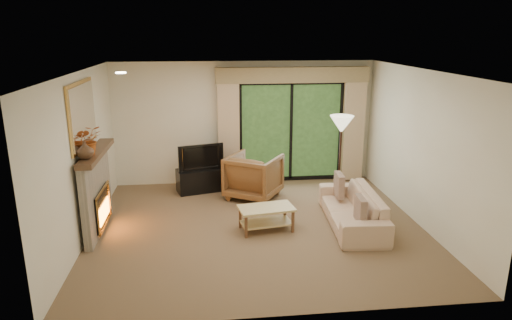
{
  "coord_description": "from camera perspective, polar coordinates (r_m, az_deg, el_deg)",
  "views": [
    {
      "loc": [
        -0.83,
        -7.04,
        3.19
      ],
      "look_at": [
        0.0,
        0.3,
        1.1
      ],
      "focal_mm": 32.0,
      "sensor_mm": 36.0,
      "label": 1
    }
  ],
  "objects": [
    {
      "name": "armchair",
      "position": [
        8.99,
        -0.28,
        -2.04
      ],
      "size": [
        1.3,
        1.3,
        0.87
      ],
      "primitive_type": "imported",
      "rotation": [
        0.0,
        0.0,
        2.59
      ],
      "color": "brown",
      "rests_on": "floor"
    },
    {
      "name": "sofa",
      "position": [
        7.96,
        11.93,
        -5.91
      ],
      "size": [
        0.93,
        2.07,
        0.59
      ],
      "primitive_type": "imported",
      "rotation": [
        0.0,
        0.0,
        -1.64
      ],
      "color": "#D0AB8C",
      "rests_on": "floor"
    },
    {
      "name": "pillow_near",
      "position": [
        7.35,
        12.91,
        -6.05
      ],
      "size": [
        0.13,
        0.4,
        0.4
      ],
      "primitive_type": "cube",
      "rotation": [
        0.0,
        0.0,
        -0.07
      ],
      "color": "#4E3428",
      "rests_on": "sofa"
    },
    {
      "name": "branches",
      "position": [
        7.4,
        -20.22,
        2.38
      ],
      "size": [
        0.5,
        0.47,
        0.45
      ],
      "primitive_type": "imported",
      "rotation": [
        0.0,
        0.0,
        0.32
      ],
      "color": "#A74B18",
      "rests_on": "fireplace"
    },
    {
      "name": "cornice",
      "position": [
        9.62,
        4.63,
        10.56
      ],
      "size": [
        3.2,
        0.24,
        0.32
      ],
      "primitive_type": "cube",
      "color": "#9A835A",
      "rests_on": "wall_back"
    },
    {
      "name": "floor",
      "position": [
        7.77,
        0.25,
        -8.43
      ],
      "size": [
        5.5,
        5.5,
        0.0
      ],
      "primitive_type": "plane",
      "color": "brown",
      "rests_on": "ground"
    },
    {
      "name": "wall_front",
      "position": [
        4.99,
        3.63,
        -6.52
      ],
      "size": [
        5.0,
        0.0,
        5.0
      ],
      "primitive_type": "plane",
      "rotation": [
        -1.57,
        0.0,
        0.0
      ],
      "color": "white",
      "rests_on": "ground"
    },
    {
      "name": "media_console",
      "position": [
        9.46,
        -6.93,
        -2.49
      ],
      "size": [
        1.03,
        0.67,
        0.48
      ],
      "primitive_type": "cube",
      "rotation": [
        0.0,
        0.0,
        0.27
      ],
      "color": "black",
      "rests_on": "floor"
    },
    {
      "name": "curtain_left",
      "position": [
        9.6,
        -3.45,
        3.81
      ],
      "size": [
        0.45,
        0.18,
        2.35
      ],
      "primitive_type": "cube",
      "color": "tan",
      "rests_on": "floor"
    },
    {
      "name": "curtain_right",
      "position": [
        10.1,
        12.07,
        4.09
      ],
      "size": [
        0.45,
        0.18,
        2.35
      ],
      "primitive_type": "cube",
      "color": "tan",
      "rests_on": "floor"
    },
    {
      "name": "coffee_table",
      "position": [
        7.61,
        1.28,
        -7.33
      ],
      "size": [
        0.96,
        0.63,
        0.4
      ],
      "primitive_type": null,
      "rotation": [
        0.0,
        0.0,
        0.16
      ],
      "color": "#D4BB79",
      "rests_on": "floor"
    },
    {
      "name": "floor_lamp",
      "position": [
        8.86,
        10.43,
        0.13
      ],
      "size": [
        0.55,
        0.55,
        1.67
      ],
      "primitive_type": null,
      "rotation": [
        0.0,
        0.0,
        -0.28
      ],
      "color": "beige",
      "rests_on": "floor"
    },
    {
      "name": "tv",
      "position": [
        9.32,
        -7.03,
        0.45
      ],
      "size": [
        0.93,
        0.36,
        0.53
      ],
      "primitive_type": "imported",
      "rotation": [
        0.0,
        0.0,
        0.27
      ],
      "color": "black",
      "rests_on": "media_console"
    },
    {
      "name": "sliding_door",
      "position": [
        9.89,
        4.38,
        3.55
      ],
      "size": [
        2.26,
        0.1,
        2.16
      ],
      "primitive_type": null,
      "color": "black",
      "rests_on": "floor"
    },
    {
      "name": "fireplace",
      "position": [
        7.87,
        -19.35,
        -3.69
      ],
      "size": [
        0.24,
        1.7,
        1.37
      ],
      "primitive_type": null,
      "color": "gray",
      "rests_on": "floor"
    },
    {
      "name": "wall_right",
      "position": [
        8.12,
        19.92,
        1.38
      ],
      "size": [
        0.0,
        5.0,
        5.0
      ],
      "primitive_type": "plane",
      "rotation": [
        1.57,
        0.0,
        -1.57
      ],
      "color": "white",
      "rests_on": "ground"
    },
    {
      "name": "pillow_far",
      "position": [
        8.38,
        10.34,
        -3.1
      ],
      "size": [
        0.14,
        0.43,
        0.42
      ],
      "primitive_type": "cube",
      "rotation": [
        0.0,
        0.0,
        -0.07
      ],
      "color": "#4E3428",
      "rests_on": "sofa"
    },
    {
      "name": "wall_left",
      "position": [
        7.54,
        -20.98,
        0.21
      ],
      "size": [
        0.0,
        5.0,
        5.0
      ],
      "primitive_type": "plane",
      "rotation": [
        1.57,
        0.0,
        1.57
      ],
      "color": "white",
      "rests_on": "ground"
    },
    {
      "name": "ceiling",
      "position": [
        7.11,
        0.28,
        11.04
      ],
      "size": [
        5.5,
        5.5,
        0.0
      ],
      "primitive_type": "plane",
      "rotation": [
        3.14,
        0.0,
        0.0
      ],
      "color": "silver",
      "rests_on": "ground"
    },
    {
      "name": "wall_back",
      "position": [
        9.76,
        -1.45,
        4.63
      ],
      "size": [
        5.0,
        0.0,
        5.0
      ],
      "primitive_type": "plane",
      "rotation": [
        1.57,
        0.0,
        0.0
      ],
      "color": "white",
      "rests_on": "ground"
    },
    {
      "name": "mirror",
      "position": [
        7.58,
        -20.84,
        5.35
      ],
      "size": [
        0.07,
        1.45,
        1.02
      ],
      "primitive_type": null,
      "color": "gold",
      "rests_on": "wall_left"
    },
    {
      "name": "vase",
      "position": [
        7.18,
        -20.61,
        1.18
      ],
      "size": [
        0.27,
        0.27,
        0.27
      ],
      "primitive_type": "imported",
      "rotation": [
        0.0,
        0.0,
        -0.07
      ],
      "color": "#4B3321",
      "rests_on": "fireplace"
    }
  ]
}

